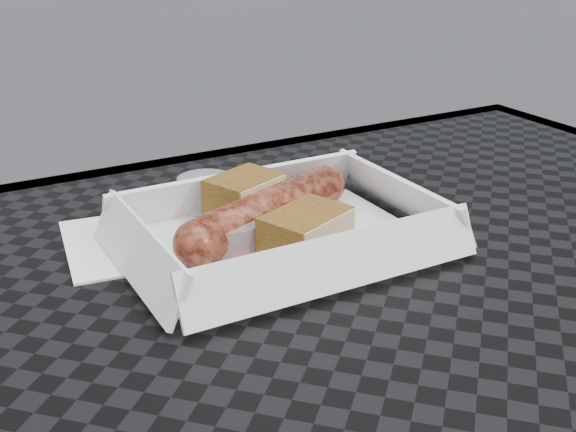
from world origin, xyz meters
The scene contains 9 objects.
patio_table centered at (0.00, 0.00, 0.67)m, with size 0.80×0.80×0.74m.
food_tray centered at (-0.08, 0.14, 0.75)m, with size 0.22×0.15×0.00m, color white.
bratwurst centered at (-0.09, 0.16, 0.77)m, with size 0.18×0.10×0.04m.
bread_near centered at (-0.09, 0.20, 0.77)m, with size 0.06×0.04×0.04m, color brown.
bread_far centered at (-0.08, 0.11, 0.77)m, with size 0.07×0.04×0.03m, color brown.
veg_garnish centered at (-0.04, 0.10, 0.75)m, with size 0.03×0.03×0.00m.
napkin centered at (-0.18, 0.21, 0.75)m, with size 0.12×0.12×0.00m, color white.
condiment_cup_sauce centered at (-0.13, 0.15, 0.76)m, with size 0.05×0.05×0.03m, color maroon.
condiment_cup_empty centered at (-0.11, 0.24, 0.76)m, with size 0.05×0.05×0.03m, color silver.
Camera 1 is at (-0.33, -0.32, 0.99)m, focal length 45.00 mm.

